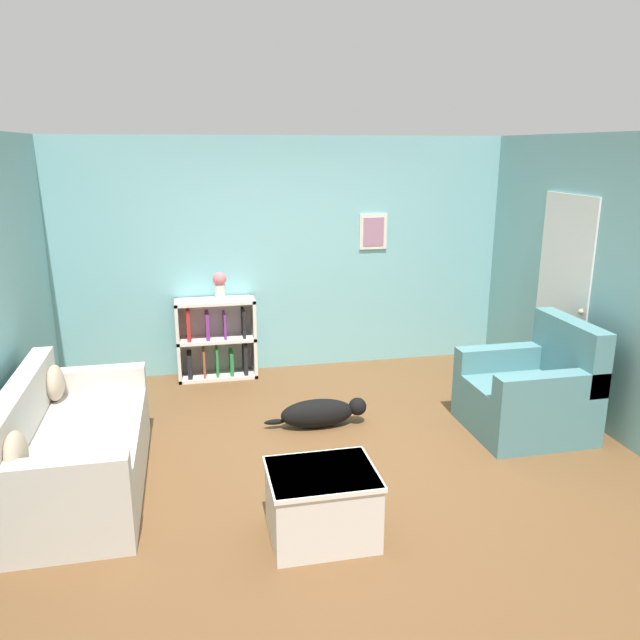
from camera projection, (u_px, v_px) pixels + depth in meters
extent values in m
plane|color=brown|center=(330.00, 453.00, 5.22)|extent=(14.00, 14.00, 0.00)
cube|color=#7AB7BC|center=(286.00, 256.00, 7.00)|extent=(5.60, 0.10, 2.60)
cube|color=silver|center=(373.00, 232.00, 7.07)|extent=(0.32, 0.02, 0.40)
cube|color=#A37089|center=(374.00, 232.00, 7.06)|extent=(0.24, 0.01, 0.32)
cube|color=#7AB7BC|center=(618.00, 288.00, 5.39)|extent=(0.10, 5.00, 2.60)
cube|color=white|center=(561.00, 300.00, 6.11)|extent=(0.02, 0.84, 2.05)
sphere|color=tan|center=(581.00, 312.00, 5.78)|extent=(0.05, 0.05, 0.05)
cube|color=beige|center=(80.00, 460.00, 4.61)|extent=(0.89, 1.82, 0.48)
cube|color=beige|center=(19.00, 411.00, 4.42)|extent=(0.16, 1.82, 0.38)
cube|color=beige|center=(53.00, 475.00, 3.74)|extent=(0.89, 0.16, 0.19)
cube|color=beige|center=(91.00, 379.00, 5.30)|extent=(0.89, 0.16, 0.19)
ellipsoid|color=tan|center=(15.00, 455.00, 3.86)|extent=(0.14, 0.31, 0.31)
ellipsoid|color=tan|center=(55.00, 383.00, 5.06)|extent=(0.14, 0.30, 0.30)
cube|color=silver|center=(178.00, 341.00, 6.76)|extent=(0.04, 0.33, 0.89)
cube|color=silver|center=(254.00, 337.00, 6.92)|extent=(0.04, 0.33, 0.89)
cube|color=silver|center=(216.00, 335.00, 6.99)|extent=(0.86, 0.02, 0.89)
cube|color=silver|center=(218.00, 375.00, 6.96)|extent=(0.86, 0.33, 0.04)
cube|color=silver|center=(216.00, 339.00, 6.84)|extent=(0.86, 0.33, 0.04)
cube|color=silver|center=(215.00, 301.00, 6.73)|extent=(0.86, 0.33, 0.04)
cube|color=black|center=(190.00, 365.00, 6.85)|extent=(0.05, 0.24, 0.28)
cube|color=#B22823|center=(188.00, 324.00, 6.72)|extent=(0.04, 0.24, 0.34)
cube|color=brown|center=(204.00, 363.00, 6.87)|extent=(0.03, 0.24, 0.32)
cube|color=#7A2D84|center=(207.00, 325.00, 6.77)|extent=(0.04, 0.24, 0.29)
cube|color=#287A3D|center=(217.00, 361.00, 6.90)|extent=(0.03, 0.24, 0.34)
cube|color=#7A2D84|center=(224.00, 325.00, 6.81)|extent=(0.03, 0.24, 0.27)
cube|color=#287A3D|center=(231.00, 363.00, 6.94)|extent=(0.04, 0.24, 0.27)
cube|color=black|center=(243.00, 323.00, 6.85)|extent=(0.03, 0.24, 0.30)
cube|color=black|center=(245.00, 358.00, 6.96)|extent=(0.04, 0.24, 0.36)
cube|color=slate|center=(524.00, 406.00, 5.59)|extent=(0.97, 0.94, 0.46)
cube|color=slate|center=(569.00, 350.00, 5.54)|extent=(0.18, 0.94, 0.55)
cube|color=slate|center=(551.00, 387.00, 5.14)|extent=(0.97, 0.18, 0.22)
cube|color=slate|center=(506.00, 357.00, 5.86)|extent=(0.97, 0.18, 0.22)
cube|color=silver|center=(322.00, 504.00, 4.05)|extent=(0.67, 0.55, 0.47)
cube|color=white|center=(322.00, 474.00, 3.99)|extent=(0.70, 0.57, 0.03)
ellipsoid|color=black|center=(317.00, 413.00, 5.68)|extent=(0.67, 0.24, 0.27)
sphere|color=black|center=(357.00, 406.00, 5.75)|extent=(0.17, 0.17, 0.17)
ellipsoid|color=black|center=(275.00, 422.00, 5.66)|extent=(0.20, 0.05, 0.05)
cylinder|color=silver|center=(220.00, 292.00, 6.71)|extent=(0.11, 0.11, 0.16)
sphere|color=#E06B70|center=(219.00, 279.00, 6.68)|extent=(0.15, 0.15, 0.15)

